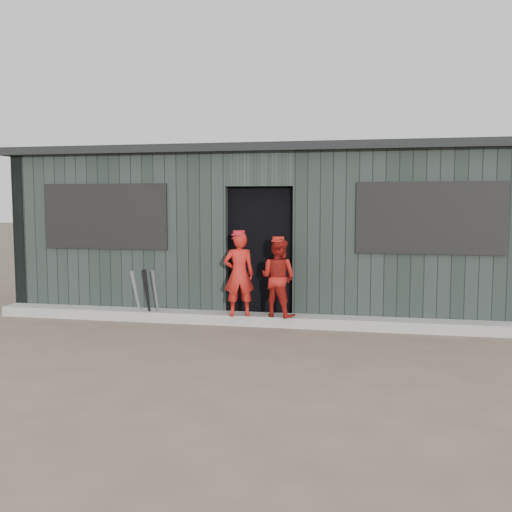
% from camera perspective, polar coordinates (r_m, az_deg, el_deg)
% --- Properties ---
extents(ground, '(80.00, 80.00, 0.00)m').
position_cam_1_polar(ground, '(6.60, -3.11, -10.12)').
color(ground, brown).
rests_on(ground, ground).
extents(curb, '(8.00, 0.36, 0.15)m').
position_cam_1_polar(curb, '(8.31, 0.03, -6.35)').
color(curb, gray).
rests_on(curb, ground).
extents(bat_left, '(0.13, 0.28, 0.77)m').
position_cam_1_polar(bat_left, '(8.68, -11.85, -3.89)').
color(bat_left, '#9B9BA4').
rests_on(bat_left, ground).
extents(bat_mid, '(0.12, 0.22, 0.79)m').
position_cam_1_polar(bat_mid, '(8.50, -9.98, -3.97)').
color(bat_mid, slate).
rests_on(bat_mid, ground).
extents(bat_right, '(0.10, 0.36, 0.80)m').
position_cam_1_polar(bat_right, '(8.54, -10.81, -3.90)').
color(bat_right, black).
rests_on(bat_right, ground).
extents(player_red_left, '(0.50, 0.41, 1.20)m').
position_cam_1_polar(player_red_left, '(8.08, -1.71, -1.85)').
color(player_red_left, red).
rests_on(player_red_left, curb).
extents(player_red_right, '(0.65, 0.59, 1.11)m').
position_cam_1_polar(player_red_right, '(8.06, 2.22, -2.18)').
color(player_red_right, maroon).
rests_on(player_red_right, curb).
extents(player_grey_back, '(0.75, 0.62, 1.33)m').
position_cam_1_polar(player_grey_back, '(8.75, 5.15, -1.88)').
color(player_grey_back, '#B3B3B3').
rests_on(player_grey_back, ground).
extents(dugout, '(8.30, 3.30, 2.62)m').
position_cam_1_polar(dugout, '(9.80, 1.95, 2.58)').
color(dugout, black).
rests_on(dugout, ground).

